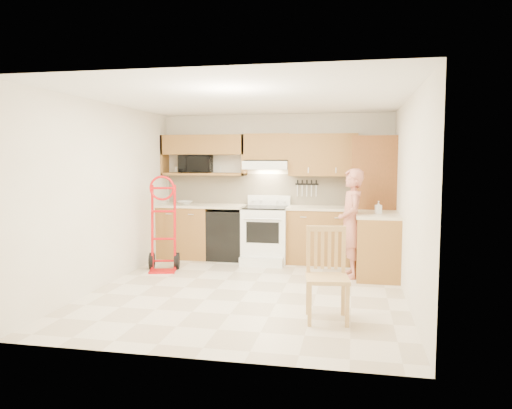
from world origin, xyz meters
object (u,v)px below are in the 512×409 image
(microwave, at_px, (196,164))
(dining_chair, at_px, (327,275))
(hand_truck, at_px, (163,228))
(range, at_px, (265,230))
(person, at_px, (351,223))

(microwave, relative_size, dining_chair, 0.56)
(hand_truck, xyz_separation_m, dining_chair, (2.63, -1.87, -0.16))
(microwave, distance_m, dining_chair, 4.12)
(range, distance_m, hand_truck, 1.73)
(range, height_order, person, person)
(microwave, bearing_deg, person, -26.44)
(person, relative_size, hand_truck, 1.20)
(range, xyz_separation_m, hand_truck, (-1.44, -0.94, 0.12))
(range, bearing_deg, hand_truck, -147.06)
(person, xyz_separation_m, dining_chair, (-0.24, -2.03, -0.30))
(range, relative_size, hand_truck, 0.83)
(microwave, xyz_separation_m, dining_chair, (2.48, -3.08, -1.14))
(person, height_order, dining_chair, person)
(person, distance_m, dining_chair, 2.06)
(person, bearing_deg, microwave, -121.03)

